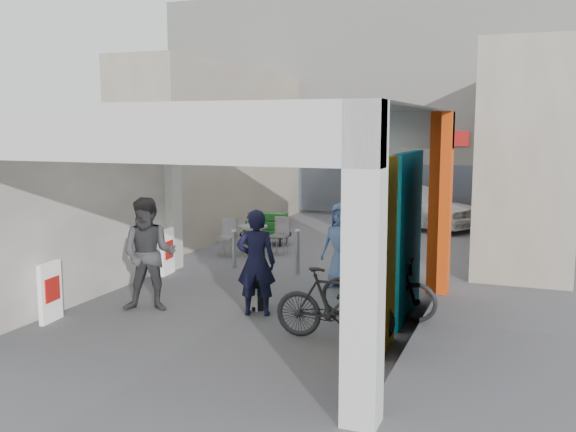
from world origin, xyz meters
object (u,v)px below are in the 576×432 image
at_px(produce_stand, 266,232).
at_px(man_with_dog, 256,263).
at_px(man_elderly, 342,245).
at_px(bicycle_rear, 334,305).
at_px(border_collie, 256,296).
at_px(man_back_turned, 149,255).
at_px(man_crates, 391,207).
at_px(bicycle_front, 378,289).
at_px(cafe_set, 253,241).
at_px(white_van, 411,204).

xyz_separation_m(produce_stand, man_with_dog, (2.45, -6.24, 0.58)).
distance_m(man_elderly, bicycle_rear, 3.38).
xyz_separation_m(produce_stand, border_collie, (2.33, -5.96, -0.09)).
bearing_deg(man_back_turned, man_crates, 56.76).
distance_m(man_with_dog, bicycle_front, 2.12).
bearing_deg(man_elderly, bicycle_rear, -69.01).
height_order(man_with_dog, bicycle_rear, man_with_dog).
xyz_separation_m(cafe_set, man_back_turned, (0.36, -5.29, 0.67)).
bearing_deg(produce_stand, bicycle_rear, -51.31).
height_order(cafe_set, white_van, white_van).
xyz_separation_m(cafe_set, white_van, (2.98, 5.80, 0.41)).
distance_m(cafe_set, white_van, 6.53).
height_order(produce_stand, man_elderly, man_elderly).
relative_size(man_elderly, white_van, 0.39).
height_order(man_crates, bicycle_rear, man_crates).
height_order(cafe_set, man_with_dog, man_with_dog).
distance_m(produce_stand, border_collie, 6.40).
distance_m(border_collie, bicycle_rear, 2.09).
relative_size(man_crates, white_van, 0.37).
relative_size(bicycle_rear, white_van, 0.43).
bearing_deg(white_van, cafe_set, 176.68).
distance_m(cafe_set, bicycle_rear, 6.86).
distance_m(cafe_set, man_crates, 5.07).
xyz_separation_m(bicycle_front, bicycle_rear, (-0.37, -1.35, 0.04)).
distance_m(man_crates, white_van, 1.54).
bearing_deg(bicycle_front, bicycle_rear, 161.58).
bearing_deg(bicycle_front, border_collie, 93.87).
bearing_deg(border_collie, bicycle_front, -7.30).
relative_size(man_with_dog, man_elderly, 1.07).
relative_size(cafe_set, white_van, 0.35).
distance_m(cafe_set, man_elderly, 3.91).
bearing_deg(border_collie, white_van, 70.89).
height_order(man_elderly, bicycle_rear, man_elderly).
relative_size(cafe_set, border_collie, 2.46).
height_order(man_crates, bicycle_front, man_crates).
height_order(man_with_dog, man_elderly, man_with_dog).
relative_size(man_back_turned, man_elderly, 1.17).
xyz_separation_m(man_with_dog, bicycle_front, (2.01, 0.53, -0.40)).
height_order(produce_stand, man_with_dog, man_with_dog).
bearing_deg(man_elderly, cafe_set, 148.30).
relative_size(bicycle_front, bicycle_rear, 1.06).
xyz_separation_m(man_with_dog, white_van, (0.76, 10.66, -0.18)).
xyz_separation_m(man_with_dog, bicycle_rear, (1.64, -0.81, -0.36)).
bearing_deg(man_with_dog, bicycle_front, 179.07).
xyz_separation_m(produce_stand, man_crates, (2.86, 2.93, 0.47)).
bearing_deg(man_crates, man_elderly, 72.33).
xyz_separation_m(cafe_set, produce_stand, (-0.23, 1.38, 0.01)).
bearing_deg(white_van, bicycle_front, -149.13).
bearing_deg(white_van, man_crates, -169.26).
height_order(cafe_set, man_elderly, man_elderly).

